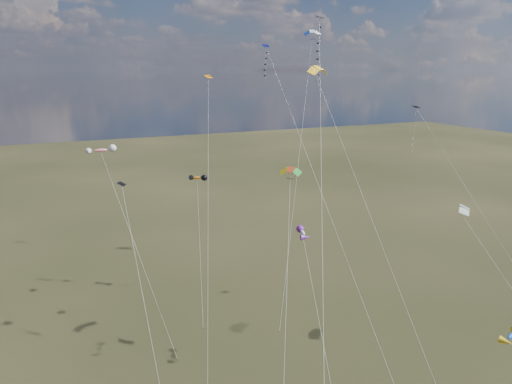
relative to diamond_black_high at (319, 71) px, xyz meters
name	(u,v)px	position (x,y,z in m)	size (l,w,h in m)	color
diamond_black_high	(319,71)	(0.00, 0.00, 0.00)	(16.33, 29.63, 37.29)	black
diamond_navy_tall	(276,87)	(0.69, 11.07, -1.89)	(4.25, 24.60, 35.04)	#090B4D
diamond_black_mid	(132,240)	(-18.46, 6.85, -17.62)	(1.19, 15.52, 19.71)	black
diamond_navy_right	(422,141)	(16.95, 2.58, -8.48)	(12.02, 16.53, 27.64)	#0A0A4B
diamond_orange_center	(208,169)	(-9.52, 7.39, -10.65)	(8.14, 20.72, 31.34)	#C86F04
parafoil_yellow	(319,69)	(-0.25, -0.44, 0.16)	(4.39, 22.59, 32.78)	yellow
parafoil_blue_white	(312,33)	(12.22, 22.22, 5.52)	(15.40, 18.97, 38.19)	#113BC2
parafoil_striped	(465,208)	(15.18, -6.46, -14.42)	(6.12, 15.19, 18.07)	yellow
parafoil_tricolor	(290,171)	(-3.46, -0.84, -9.81)	(9.73, 16.44, 22.69)	yellow
novelty_orange_black	(197,179)	(-7.53, 18.72, -14.42)	(3.92, 10.58, 17.96)	orange
novelty_white_purple	(303,234)	(-3.11, -3.10, -15.84)	(3.64, 14.85, 16.46)	white
novelty_redwhite_stripe	(101,151)	(-19.86, 18.60, -9.67)	(6.77, 15.16, 22.80)	red
novelty_blue_yellow	(511,337)	(5.41, -20.45, -19.64)	(2.27, 8.89, 12.68)	blue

